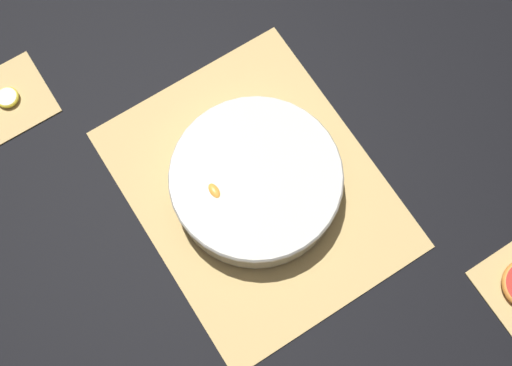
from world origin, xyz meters
TOP-DOWN VIEW (x-y plane):
  - ground_plane at (0.00, 0.00)m, footprint 6.00×6.00m
  - bamboo_mat_center at (-0.00, 0.00)m, footprint 0.46×0.37m
  - coaster_mat_far_right at (0.35, 0.26)m, footprint 0.13×0.13m
  - fruit_salad_bowl at (-0.00, -0.00)m, footprint 0.27×0.27m
  - banana_coin_single at (0.35, 0.26)m, footprint 0.04×0.04m

SIDE VIEW (x-z plane):
  - ground_plane at x=0.00m, z-range 0.00..0.00m
  - coaster_mat_far_right at x=0.35m, z-range 0.00..0.01m
  - bamboo_mat_center at x=0.00m, z-range 0.00..0.01m
  - banana_coin_single at x=0.35m, z-range 0.01..0.01m
  - fruit_salad_bowl at x=0.00m, z-range 0.01..0.08m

